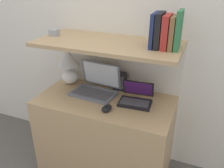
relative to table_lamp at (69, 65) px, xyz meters
The scene contains 15 objects.
wall_back 0.55m from the table_lamp, 24.17° to the left, with size 6.00×0.05×2.40m.
desk 0.69m from the table_lamp, 21.33° to the right, with size 1.08×0.56×0.71m.
back_riser 0.54m from the table_lamp, 18.74° to the left, with size 1.08×0.04×1.13m.
shelf 0.50m from the table_lamp, 12.68° to the right, with size 1.08×0.50×0.03m.
table_lamp is the anchor object (origin of this frame).
laptop_large 0.33m from the table_lamp, 14.43° to the right, with size 0.38×0.30×0.24m.
laptop_small 0.67m from the table_lamp, ahead, with size 0.26×0.23×0.15m.
computer_mouse 0.60m from the table_lamp, 32.01° to the right, with size 0.08×0.11×0.04m.
router_box 0.47m from the table_lamp, ahead, with size 0.11×0.05×0.16m.
book_green 1.00m from the table_lamp, ahead, with size 0.03×0.15×0.25m.
book_brown 0.96m from the table_lamp, ahead, with size 0.03×0.16×0.21m.
book_red 0.92m from the table_lamp, ahead, with size 0.04×0.17×0.22m.
book_black 0.88m from the table_lamp, ahead, with size 0.04×0.17×0.23m.
book_navy 0.85m from the table_lamp, ahead, with size 0.03×0.18×0.23m.
shelf_gadget 0.32m from the table_lamp, 119.62° to the right, with size 0.07×0.06×0.05m.
Camera 1 is at (0.67, -1.21, 1.63)m, focal length 38.00 mm.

